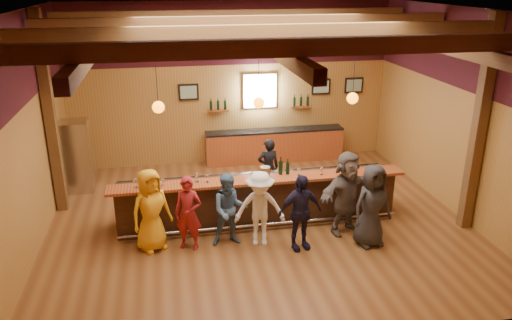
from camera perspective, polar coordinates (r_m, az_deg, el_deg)
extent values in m
plane|color=brown|center=(11.10, 0.29, -7.08)|extent=(9.00, 9.00, 0.00)
cube|color=#9C692A|center=(14.10, -2.84, 8.61)|extent=(9.00, 0.04, 4.50)
cube|color=#9C692A|center=(6.63, 6.97, -5.44)|extent=(9.00, 0.04, 4.50)
cube|color=#9C692A|center=(10.42, -24.79, 2.47)|extent=(0.04, 8.00, 4.50)
cube|color=#9C692A|center=(11.94, 22.11, 4.96)|extent=(0.04, 8.00, 4.50)
cube|color=brown|center=(9.87, 0.34, 16.78)|extent=(9.00, 8.00, 0.04)
cube|color=#3A0F16|center=(13.86, -2.93, 14.27)|extent=(9.00, 0.01, 1.70)
cube|color=#3A0F16|center=(10.12, -25.86, 10.03)|extent=(0.01, 8.00, 1.70)
cube|color=#3A0F16|center=(11.67, 22.94, 11.58)|extent=(0.01, 8.00, 1.70)
cube|color=#523317|center=(11.79, -22.50, 4.73)|extent=(0.22, 0.22, 4.50)
cube|color=#523317|center=(11.06, 24.14, 3.53)|extent=(0.22, 0.22, 4.50)
cube|color=#523317|center=(6.99, 5.17, 12.73)|extent=(8.80, 0.20, 0.25)
cube|color=#523317|center=(8.92, 1.61, 14.45)|extent=(8.80, 0.20, 0.25)
cube|color=#523317|center=(10.87, -0.71, 15.53)|extent=(8.80, 0.20, 0.25)
cube|color=#523317|center=(12.84, -2.34, 16.26)|extent=(8.80, 0.20, 0.25)
cube|color=#523317|center=(9.80, -17.59, 12.61)|extent=(0.18, 7.80, 0.22)
cube|color=#523317|center=(9.92, 0.33, 13.61)|extent=(0.18, 7.80, 0.22)
cube|color=#523317|center=(10.90, 16.46, 13.42)|extent=(0.18, 7.80, 0.22)
cube|color=black|center=(10.87, 0.30, -4.62)|extent=(6.00, 0.60, 1.05)
cube|color=brown|center=(10.49, 0.49, -2.28)|extent=(6.30, 0.50, 0.06)
cube|color=black|center=(11.05, -0.08, -1.92)|extent=(6.00, 0.48, 0.05)
cube|color=black|center=(11.24, -0.08, -4.16)|extent=(6.00, 0.48, 0.90)
cube|color=silver|center=(11.58, 9.70, -1.40)|extent=(0.45, 0.40, 0.14)
cube|color=silver|center=(11.76, 11.99, -1.22)|extent=(0.45, 0.40, 0.14)
cylinder|color=silver|center=(10.67, 0.73, -7.38)|extent=(6.00, 0.06, 0.06)
cube|color=brown|center=(14.51, 2.14, 1.60)|extent=(4.00, 0.50, 0.90)
cube|color=black|center=(14.37, 2.16, 3.39)|extent=(4.00, 0.52, 0.05)
cube|color=silver|center=(14.22, 0.43, 7.91)|extent=(0.95, 0.08, 0.95)
cube|color=white|center=(14.17, 0.47, 7.87)|extent=(0.78, 0.01, 0.78)
cube|color=black|center=(13.96, -7.72, 7.70)|extent=(0.55, 0.04, 0.45)
cube|color=silver|center=(13.93, -7.71, 7.68)|extent=(0.45, 0.01, 0.35)
cube|color=black|center=(14.65, 7.44, 8.32)|extent=(0.55, 0.04, 0.45)
cube|color=silver|center=(14.62, 7.47, 8.29)|extent=(0.45, 0.01, 0.35)
cube|color=black|center=(14.98, 11.12, 8.38)|extent=(0.55, 0.04, 0.45)
cube|color=silver|center=(14.96, 11.15, 8.36)|extent=(0.45, 0.01, 0.35)
cube|color=brown|center=(14.09, -4.34, 5.65)|extent=(0.60, 0.18, 0.04)
cylinder|color=black|center=(14.03, -5.17, 6.20)|extent=(0.07, 0.07, 0.26)
cylinder|color=black|center=(14.05, -4.35, 6.24)|extent=(0.07, 0.07, 0.26)
cylinder|color=black|center=(14.08, -3.54, 6.28)|extent=(0.07, 0.07, 0.26)
cube|color=brown|center=(14.54, 5.15, 6.09)|extent=(0.60, 0.18, 0.04)
cylinder|color=black|center=(14.45, 4.40, 6.64)|extent=(0.07, 0.07, 0.26)
cylinder|color=black|center=(14.51, 5.17, 6.67)|extent=(0.07, 0.07, 0.26)
cylinder|color=black|center=(14.56, 5.93, 6.69)|extent=(0.07, 0.07, 0.26)
cylinder|color=black|center=(9.84, -11.35, 9.47)|extent=(0.01, 0.01, 1.25)
sphere|color=orange|center=(9.97, -11.10, 5.95)|extent=(0.24, 0.24, 0.24)
cylinder|color=black|center=(10.02, 0.32, 10.05)|extent=(0.01, 0.01, 1.25)
sphere|color=orange|center=(10.15, 0.32, 6.58)|extent=(0.24, 0.24, 0.24)
cylinder|color=black|center=(10.58, 11.20, 10.23)|extent=(0.01, 0.01, 1.25)
sphere|color=orange|center=(10.70, 10.97, 6.94)|extent=(0.24, 0.24, 0.24)
cube|color=silver|center=(13.16, -19.79, 0.43)|extent=(0.70, 0.70, 1.80)
imported|color=#F3A516|center=(9.93, -11.93, -5.62)|extent=(0.98, 0.86, 1.68)
imported|color=maroon|center=(9.87, -7.73, -6.06)|extent=(0.65, 0.55, 1.51)
imported|color=#486B90|center=(9.95, -3.02, -5.69)|extent=(0.73, 0.57, 1.51)
imported|color=white|center=(9.91, 0.45, -5.59)|extent=(1.10, 0.75, 1.56)
imported|color=#1C1933|center=(9.80, 5.04, -5.98)|extent=(0.97, 0.55, 1.56)
imported|color=#60554D|center=(10.51, 10.34, -3.70)|extent=(1.73, 1.12, 1.78)
imported|color=#2A2A2D|center=(10.14, 13.10, -5.11)|extent=(0.93, 0.71, 1.70)
imported|color=black|center=(12.10, 1.42, -0.89)|extent=(0.55, 0.38, 1.46)
cylinder|color=olive|center=(10.51, 1.05, -1.38)|extent=(0.21, 0.21, 0.23)
cylinder|color=black|center=(10.66, 2.83, -0.90)|extent=(0.09, 0.09, 0.29)
cylinder|color=black|center=(10.59, 2.85, 0.09)|extent=(0.03, 0.03, 0.10)
cylinder|color=black|center=(10.69, 3.64, -0.96)|extent=(0.07, 0.07, 0.26)
cylinder|color=black|center=(10.63, 3.66, -0.10)|extent=(0.03, 0.03, 0.09)
cylinder|color=silver|center=(10.32, -13.54, -3.07)|extent=(0.08, 0.08, 0.01)
cylinder|color=silver|center=(10.29, -13.56, -2.76)|extent=(0.01, 0.01, 0.11)
sphere|color=silver|center=(10.26, -13.61, -2.30)|extent=(0.09, 0.09, 0.09)
cylinder|color=silver|center=(10.29, -10.62, -2.90)|extent=(0.06, 0.06, 0.01)
cylinder|color=silver|center=(10.28, -10.64, -2.65)|extent=(0.01, 0.01, 0.09)
sphere|color=silver|center=(10.25, -10.66, -2.27)|extent=(0.07, 0.07, 0.07)
cylinder|color=silver|center=(10.38, -6.73, -2.47)|extent=(0.08, 0.08, 0.01)
cylinder|color=silver|center=(10.36, -6.74, -2.17)|extent=(0.01, 0.01, 0.11)
sphere|color=silver|center=(10.33, -6.76, -1.72)|extent=(0.09, 0.09, 0.09)
cylinder|color=silver|center=(10.35, -5.60, -2.49)|extent=(0.07, 0.07, 0.01)
cylinder|color=silver|center=(10.33, -5.61, -2.23)|extent=(0.01, 0.01, 0.09)
sphere|color=silver|center=(10.30, -5.63, -1.84)|extent=(0.07, 0.07, 0.07)
cylinder|color=silver|center=(10.45, -0.41, -2.17)|extent=(0.07, 0.07, 0.01)
cylinder|color=silver|center=(10.43, -0.41, -1.91)|extent=(0.01, 0.01, 0.10)
sphere|color=silver|center=(10.40, -0.41, -1.51)|extent=(0.08, 0.08, 0.08)
cylinder|color=silver|center=(10.69, 4.90, -1.70)|extent=(0.06, 0.06, 0.01)
cylinder|color=silver|center=(10.68, 4.91, -1.46)|extent=(0.01, 0.01, 0.09)
sphere|color=silver|center=(10.65, 4.92, -1.08)|extent=(0.07, 0.07, 0.07)
cylinder|color=silver|center=(10.78, 7.47, -1.62)|extent=(0.06, 0.06, 0.01)
cylinder|color=silver|center=(10.76, 7.48, -1.38)|extent=(0.01, 0.01, 0.09)
sphere|color=silver|center=(10.74, 7.50, -1.02)|extent=(0.07, 0.07, 0.07)
cylinder|color=silver|center=(11.00, 11.33, -1.39)|extent=(0.07, 0.07, 0.01)
cylinder|color=silver|center=(10.98, 11.35, -1.12)|extent=(0.01, 0.01, 0.10)
sphere|color=silver|center=(10.95, 11.38, -0.71)|extent=(0.08, 0.08, 0.08)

